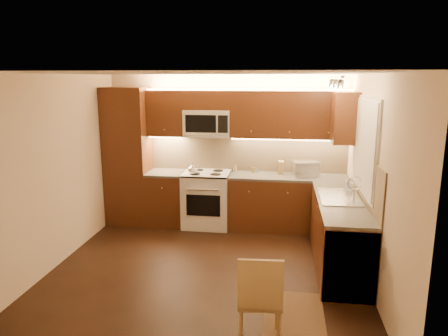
% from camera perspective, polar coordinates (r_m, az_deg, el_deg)
% --- Properties ---
extents(floor, '(4.00, 4.00, 0.01)m').
position_cam_1_polar(floor, '(5.57, -2.39, -13.84)').
color(floor, black).
rests_on(floor, ground).
extents(ceiling, '(4.00, 4.00, 0.01)m').
position_cam_1_polar(ceiling, '(5.00, -2.66, 12.82)').
color(ceiling, beige).
rests_on(ceiling, ground).
extents(wall_back, '(4.00, 0.01, 2.50)m').
position_cam_1_polar(wall_back, '(7.08, 0.45, 2.50)').
color(wall_back, beige).
rests_on(wall_back, ground).
extents(wall_front, '(4.00, 0.01, 2.50)m').
position_cam_1_polar(wall_front, '(3.29, -9.01, -9.31)').
color(wall_front, beige).
rests_on(wall_front, ground).
extents(wall_left, '(0.01, 4.00, 2.50)m').
position_cam_1_polar(wall_left, '(5.85, -22.17, -0.50)').
color(wall_left, beige).
rests_on(wall_left, ground).
extents(wall_right, '(0.01, 4.00, 2.50)m').
position_cam_1_polar(wall_right, '(5.17, 19.83, -1.89)').
color(wall_right, beige).
rests_on(wall_right, ground).
extents(pantry, '(0.70, 0.60, 2.30)m').
position_cam_1_polar(pantry, '(7.22, -12.97, 1.57)').
color(pantry, '#3F1D0D').
rests_on(pantry, floor).
extents(base_cab_back_left, '(0.62, 0.60, 0.86)m').
position_cam_1_polar(base_cab_back_left, '(7.18, -7.76, -4.20)').
color(base_cab_back_left, '#3F1D0D').
rests_on(base_cab_back_left, floor).
extents(counter_back_left, '(0.62, 0.60, 0.04)m').
position_cam_1_polar(counter_back_left, '(7.06, -7.86, -0.70)').
color(counter_back_left, '#393634').
rests_on(counter_back_left, base_cab_back_left).
extents(base_cab_back_right, '(1.92, 0.60, 0.86)m').
position_cam_1_polar(base_cab_back_right, '(6.92, 8.70, -4.86)').
color(base_cab_back_right, '#3F1D0D').
rests_on(base_cab_back_right, floor).
extents(counter_back_right, '(1.92, 0.60, 0.04)m').
position_cam_1_polar(counter_back_right, '(6.80, 8.83, -1.23)').
color(counter_back_right, '#393634').
rests_on(counter_back_right, base_cab_back_right).
extents(base_cab_right, '(0.60, 2.00, 0.86)m').
position_cam_1_polar(base_cab_right, '(5.74, 15.48, -8.81)').
color(base_cab_right, '#3F1D0D').
rests_on(base_cab_right, floor).
extents(counter_right, '(0.60, 2.00, 0.04)m').
position_cam_1_polar(counter_right, '(5.60, 15.74, -4.50)').
color(counter_right, '#393634').
rests_on(counter_right, base_cab_right).
extents(dishwasher, '(0.58, 0.60, 0.84)m').
position_cam_1_polar(dishwasher, '(5.10, 16.46, -11.62)').
color(dishwasher, silver).
rests_on(dishwasher, floor).
extents(backsplash_back, '(3.30, 0.02, 0.60)m').
position_cam_1_polar(backsplash_back, '(7.04, 3.27, 2.02)').
color(backsplash_back, tan).
rests_on(backsplash_back, wall_back).
extents(backsplash_right, '(0.02, 2.00, 0.60)m').
position_cam_1_polar(backsplash_right, '(5.56, 18.89, -1.39)').
color(backsplash_right, tan).
rests_on(backsplash_right, wall_right).
extents(upper_cab_back_left, '(0.62, 0.35, 0.75)m').
position_cam_1_polar(upper_cab_back_left, '(7.03, -7.82, 7.46)').
color(upper_cab_back_left, '#3F1D0D').
rests_on(upper_cab_back_left, wall_back).
extents(upper_cab_back_right, '(1.92, 0.35, 0.75)m').
position_cam_1_polar(upper_cab_back_right, '(6.77, 9.09, 7.23)').
color(upper_cab_back_right, '#3F1D0D').
rests_on(upper_cab_back_right, wall_back).
extents(upper_cab_bridge, '(0.76, 0.35, 0.31)m').
position_cam_1_polar(upper_cab_bridge, '(6.86, -2.25, 9.29)').
color(upper_cab_bridge, '#3F1D0D').
rests_on(upper_cab_bridge, wall_back).
extents(upper_cab_right_corner, '(0.35, 0.50, 0.75)m').
position_cam_1_polar(upper_cab_right_corner, '(6.41, 16.23, 6.63)').
color(upper_cab_right_corner, '#3F1D0D').
rests_on(upper_cab_right_corner, wall_right).
extents(stove, '(0.76, 0.65, 0.92)m').
position_cam_1_polar(stove, '(6.99, -2.36, -4.28)').
color(stove, silver).
rests_on(stove, floor).
extents(microwave, '(0.76, 0.38, 0.44)m').
position_cam_1_polar(microwave, '(6.88, -2.25, 6.16)').
color(microwave, silver).
rests_on(microwave, wall_back).
extents(window_frame, '(0.03, 1.44, 1.24)m').
position_cam_1_polar(window_frame, '(5.63, 18.85, 2.92)').
color(window_frame, silver).
rests_on(window_frame, wall_right).
extents(window_blinds, '(0.02, 1.36, 1.16)m').
position_cam_1_polar(window_blinds, '(5.63, 18.64, 2.93)').
color(window_blinds, silver).
rests_on(window_blinds, wall_right).
extents(sink, '(0.52, 0.86, 0.15)m').
position_cam_1_polar(sink, '(5.71, 15.60, -3.16)').
color(sink, silver).
rests_on(sink, counter_right).
extents(faucet, '(0.20, 0.04, 0.30)m').
position_cam_1_polar(faucet, '(5.72, 17.43, -2.48)').
color(faucet, silver).
rests_on(faucet, counter_right).
extents(track_light_bar, '(0.04, 1.20, 0.03)m').
position_cam_1_polar(track_light_bar, '(5.35, 15.11, 11.96)').
color(track_light_bar, silver).
rests_on(track_light_bar, ceiling).
extents(kettle, '(0.16, 0.16, 0.19)m').
position_cam_1_polar(kettle, '(6.73, -4.30, -0.09)').
color(kettle, silver).
rests_on(kettle, stove).
extents(toaster_oven, '(0.46, 0.38, 0.24)m').
position_cam_1_polar(toaster_oven, '(6.82, 11.05, -0.07)').
color(toaster_oven, silver).
rests_on(toaster_oven, counter_back_right).
extents(knife_block, '(0.10, 0.15, 0.21)m').
position_cam_1_polar(knife_block, '(6.91, 7.80, 0.07)').
color(knife_block, olive).
rests_on(knife_block, counter_back_right).
extents(spice_jar_a, '(0.05, 0.05, 0.10)m').
position_cam_1_polar(spice_jar_a, '(6.93, 4.47, -0.27)').
color(spice_jar_a, silver).
rests_on(spice_jar_a, counter_back_right).
extents(spice_jar_b, '(0.05, 0.05, 0.08)m').
position_cam_1_polar(spice_jar_b, '(6.96, 3.97, -0.27)').
color(spice_jar_b, olive).
rests_on(spice_jar_b, counter_back_right).
extents(spice_jar_c, '(0.04, 0.04, 0.09)m').
position_cam_1_polar(spice_jar_c, '(7.00, 1.45, -0.16)').
color(spice_jar_c, silver).
rests_on(spice_jar_c, counter_back_right).
extents(spice_jar_d, '(0.05, 0.05, 0.10)m').
position_cam_1_polar(spice_jar_d, '(7.06, 1.59, -0.01)').
color(spice_jar_d, olive).
rests_on(spice_jar_d, counter_back_right).
extents(soap_bottle, '(0.11, 0.11, 0.19)m').
position_cam_1_polar(soap_bottle, '(6.04, 16.78, -2.19)').
color(soap_bottle, silver).
rests_on(soap_bottle, counter_right).
extents(rug, '(0.63, 0.95, 0.01)m').
position_cam_1_polar(rug, '(4.70, 9.54, -19.21)').
color(rug, black).
rests_on(rug, floor).
extents(dining_chair, '(0.43, 0.43, 0.91)m').
position_cam_1_polar(dining_chair, '(4.06, 4.92, -17.22)').
color(dining_chair, olive).
rests_on(dining_chair, floor).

